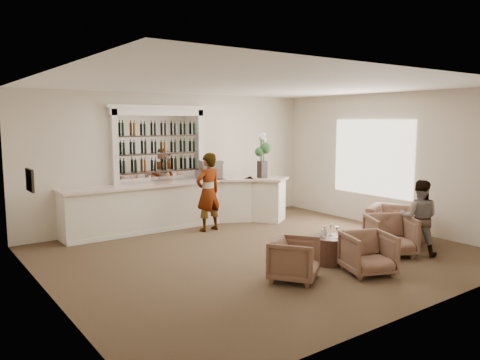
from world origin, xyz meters
name	(u,v)px	position (x,y,z in m)	size (l,w,h in m)	color
ground	(261,254)	(0.00, 0.00, 0.00)	(8.00, 8.00, 0.00)	brown
room_shell	(247,135)	(0.16, 0.71, 2.34)	(8.04, 7.02, 3.32)	beige
bar_counter	(181,204)	(-0.16, 3.00, 0.57)	(5.72, 1.80, 1.14)	silver
back_bar_alcove	(160,145)	(-0.50, 3.41, 2.03)	(2.64, 0.25, 3.00)	white
cocktail_table	(330,250)	(0.64, -1.22, 0.25)	(0.66, 0.66, 0.50)	#46291E
sommelier	(208,192)	(0.19, 2.28, 0.94)	(0.68, 0.45, 1.88)	gray
guest	(419,218)	(2.46, -1.86, 0.74)	(0.72, 0.56, 1.49)	gray
armchair_left	(294,259)	(-0.52, -1.53, 0.35)	(0.75, 0.77, 0.70)	brown
armchair_center	(368,253)	(0.72, -2.04, 0.36)	(0.77, 0.80, 0.72)	brown
armchair_right	(390,235)	(2.01, -1.54, 0.39)	(0.84, 0.87, 0.79)	brown
armchair_far	(397,224)	(2.99, -1.00, 0.38)	(1.17, 1.03, 0.76)	brown
espresso_machine	(211,169)	(0.78, 3.10, 1.38)	(0.54, 0.45, 0.47)	#B6B6BB
flower_vase	(262,153)	(1.95, 2.43, 1.79)	(0.31, 0.31, 1.16)	black
wine_glass_bar_left	(150,180)	(-1.00, 2.96, 1.25)	(0.07, 0.07, 0.21)	white
wine_glass_bar_right	(174,177)	(-0.29, 3.07, 1.25)	(0.07, 0.07, 0.21)	white
wine_glass_tbl_a	(324,232)	(0.52, -1.19, 0.60)	(0.07, 0.07, 0.21)	white
wine_glass_tbl_b	(331,230)	(0.74, -1.14, 0.60)	(0.07, 0.07, 0.21)	white
wine_glass_tbl_c	(337,232)	(0.68, -1.35, 0.60)	(0.07, 0.07, 0.21)	white
napkin_holder	(324,232)	(0.62, -1.08, 0.56)	(0.08, 0.08, 0.12)	white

